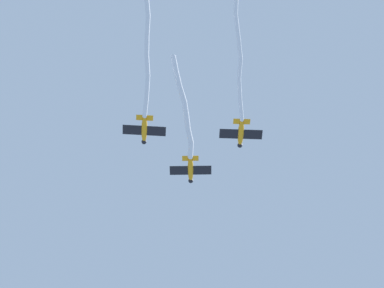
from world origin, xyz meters
TOP-DOWN VIEW (x-y plane):
  - airplane_lead at (-1.92, -5.13)m, footprint 5.36×6.94m
  - smoke_trail_lead at (-12.14, -8.22)m, footprint 16.85×4.60m
  - airplane_left_wing at (-11.45, -1.13)m, footprint 5.32×6.85m
  - smoke_trail_left_wing at (-25.07, -7.52)m, footprint 23.78×10.74m
  - airplane_right_wing at (-4.89, -15.02)m, footprint 5.34×6.89m
  - smoke_trail_right_wing at (-16.72, -19.06)m, footprint 19.71×6.82m

SIDE VIEW (x-z plane):
  - airplane_lead at x=-1.92m, z-range 86.14..87.87m
  - airplane_left_wing at x=-11.45m, z-range 86.14..87.87m
  - airplane_right_wing at x=-4.89m, z-range 86.44..88.17m
  - smoke_trail_right_wing at x=-16.72m, z-range 86.95..88.40m
  - smoke_trail_lead at x=-12.14m, z-range 86.30..89.26m
  - smoke_trail_left_wing at x=-25.07m, z-range 86.56..89.94m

